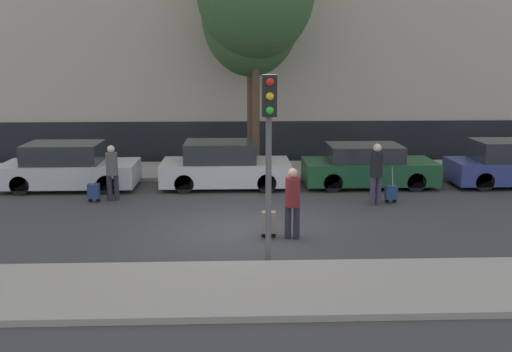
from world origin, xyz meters
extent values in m
plane|color=#38383A|center=(0.00, 0.00, 0.00)|extent=(80.00, 80.00, 0.00)
cube|color=gray|center=(0.00, -3.75, 0.06)|extent=(28.00, 2.50, 0.12)
cube|color=gray|center=(0.00, 7.00, 0.06)|extent=(28.00, 3.00, 0.12)
cube|color=#A89E8C|center=(0.00, 10.60, 6.00)|extent=(28.00, 2.80, 12.00)
cube|color=black|center=(0.00, 9.18, 0.80)|extent=(27.44, 0.06, 1.60)
cube|color=#B7BABF|center=(-5.46, 4.58, 0.49)|extent=(4.20, 1.85, 0.70)
cube|color=#23282D|center=(-5.62, 4.58, 1.15)|extent=(2.31, 1.62, 0.62)
cylinder|color=black|center=(-4.15, 3.74, 0.30)|extent=(0.60, 0.18, 0.60)
cylinder|color=black|center=(-4.15, 5.41, 0.30)|extent=(0.60, 0.18, 0.60)
cylinder|color=black|center=(-6.76, 3.74, 0.30)|extent=(0.60, 0.18, 0.60)
cylinder|color=black|center=(-6.76, 5.41, 0.30)|extent=(0.60, 0.18, 0.60)
cube|color=#B7BABF|center=(-0.52, 4.63, 0.49)|extent=(4.10, 1.92, 0.70)
cube|color=#23282D|center=(-0.68, 4.63, 1.16)|extent=(2.25, 1.69, 0.63)
cylinder|color=black|center=(0.75, 3.76, 0.30)|extent=(0.60, 0.18, 0.60)
cylinder|color=black|center=(0.75, 5.50, 0.30)|extent=(0.60, 0.18, 0.60)
cylinder|color=black|center=(-1.79, 3.76, 0.30)|extent=(0.60, 0.18, 0.60)
cylinder|color=black|center=(-1.79, 5.50, 0.30)|extent=(0.60, 0.18, 0.60)
cube|color=#194728|center=(4.11, 4.56, 0.49)|extent=(4.20, 1.83, 0.70)
cube|color=#23282D|center=(3.94, 4.56, 1.10)|extent=(2.31, 1.61, 0.52)
cylinder|color=black|center=(5.42, 3.73, 0.30)|extent=(0.60, 0.18, 0.60)
cylinder|color=black|center=(5.42, 5.38, 0.30)|extent=(0.60, 0.18, 0.60)
cylinder|color=black|center=(2.81, 3.73, 0.30)|extent=(0.60, 0.18, 0.60)
cylinder|color=black|center=(2.81, 5.38, 0.30)|extent=(0.60, 0.18, 0.60)
cube|color=navy|center=(8.80, 4.46, 0.49)|extent=(4.01, 1.71, 0.70)
cube|color=#23282D|center=(8.64, 4.46, 1.16)|extent=(2.20, 1.50, 0.64)
cylinder|color=black|center=(7.56, 3.69, 0.30)|extent=(0.60, 0.18, 0.60)
cylinder|color=black|center=(7.56, 5.22, 0.30)|extent=(0.60, 0.18, 0.60)
cylinder|color=#23232D|center=(-3.89, 2.96, 0.38)|extent=(0.15, 0.15, 0.76)
cylinder|color=#23232D|center=(-3.70, 3.03, 0.38)|extent=(0.15, 0.15, 0.76)
cylinder|color=#4C4C4C|center=(-3.80, 2.99, 1.09)|extent=(0.34, 0.34, 0.66)
sphere|color=beige|center=(-3.80, 2.99, 1.53)|extent=(0.21, 0.21, 0.21)
cube|color=navy|center=(-4.31, 2.80, 0.33)|extent=(0.32, 0.24, 0.42)
cylinder|color=black|center=(-4.42, 2.80, 0.06)|extent=(0.12, 0.03, 0.12)
cylinder|color=black|center=(-4.20, 2.80, 0.06)|extent=(0.12, 0.03, 0.12)
cylinder|color=gray|center=(-4.31, 2.72, 0.81)|extent=(0.02, 0.19, 0.53)
cylinder|color=#23232D|center=(0.99, -0.74, 0.39)|extent=(0.15, 0.15, 0.78)
cylinder|color=#23232D|center=(1.19, -0.78, 0.39)|extent=(0.15, 0.15, 0.78)
cylinder|color=maroon|center=(1.09, -0.76, 1.11)|extent=(0.34, 0.34, 0.67)
sphere|color=tan|center=(1.09, -0.76, 1.56)|extent=(0.22, 0.22, 0.22)
cube|color=slate|center=(0.55, -0.65, 0.37)|extent=(0.32, 0.24, 0.50)
cylinder|color=black|center=(0.44, -0.65, 0.06)|extent=(0.12, 0.03, 0.12)
cylinder|color=black|center=(0.66, -0.65, 0.06)|extent=(0.12, 0.03, 0.12)
cylinder|color=gray|center=(0.55, -0.73, 0.89)|extent=(0.02, 0.19, 0.53)
cylinder|color=#383347|center=(3.85, 2.21, 0.41)|extent=(0.15, 0.15, 0.82)
cylinder|color=#383347|center=(3.66, 2.14, 0.41)|extent=(0.15, 0.15, 0.82)
cylinder|color=black|center=(3.75, 2.17, 1.18)|extent=(0.34, 0.34, 0.71)
sphere|color=beige|center=(3.75, 2.17, 1.65)|extent=(0.23, 0.23, 0.23)
cube|color=navy|center=(4.26, 2.38, 0.32)|extent=(0.32, 0.24, 0.39)
cylinder|color=black|center=(4.15, 2.38, 0.06)|extent=(0.12, 0.03, 0.12)
cylinder|color=black|center=(4.37, 2.38, 0.06)|extent=(0.12, 0.03, 0.12)
cylinder|color=gray|center=(4.26, 2.31, 0.79)|extent=(0.02, 0.19, 0.53)
cylinder|color=#515154|center=(0.45, -2.25, 1.91)|extent=(0.12, 0.12, 3.82)
cube|color=black|center=(0.45, -2.43, 3.42)|extent=(0.28, 0.24, 0.80)
sphere|color=red|center=(0.45, -2.58, 3.69)|extent=(0.15, 0.15, 0.15)
sphere|color=gold|center=(0.45, -2.58, 3.42)|extent=(0.15, 0.15, 0.15)
sphere|color=green|center=(0.45, -2.58, 3.15)|extent=(0.15, 0.15, 0.15)
cylinder|color=#4C3826|center=(0.52, 6.57, 2.35)|extent=(0.28, 0.28, 4.46)
cylinder|color=#4C3826|center=(0.38, 7.25, 2.03)|extent=(0.28, 0.28, 3.83)
ellipsoid|color=#33562D|center=(0.38, 7.25, 5.53)|extent=(3.44, 3.44, 4.21)
camera|label=1|loc=(-0.23, -13.38, 4.18)|focal=40.00mm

